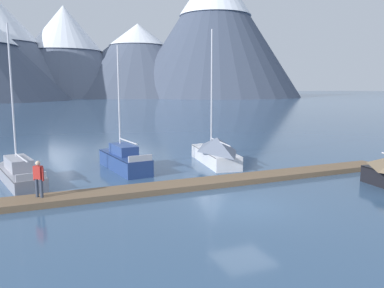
# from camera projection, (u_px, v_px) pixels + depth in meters

# --- Properties ---
(ground_plane) EXTENTS (700.00, 700.00, 0.00)m
(ground_plane) POSITION_uv_depth(u_px,v_px,m) (244.00, 206.00, 17.39)
(ground_plane) COLOR #38567A
(mountain_east_summit) EXTENTS (68.60, 68.60, 44.08)m
(mountain_east_summit) POSITION_uv_depth(u_px,v_px,m) (65.00, 49.00, 191.19)
(mountain_east_summit) COLOR slate
(mountain_east_summit) RESTS_ON ground
(mountain_rear_spur) EXTENTS (95.74, 95.74, 37.68)m
(mountain_rear_spur) POSITION_uv_depth(u_px,v_px,m) (138.00, 60.00, 205.71)
(mountain_rear_spur) COLOR #4C566B
(mountain_rear_spur) RESTS_ON ground
(mountain_north_horn) EXTENTS (84.88, 84.88, 65.40)m
(mountain_north_horn) POSITION_uv_depth(u_px,v_px,m) (215.00, 28.00, 192.38)
(mountain_north_horn) COLOR #424C60
(mountain_north_horn) RESTS_ON ground
(dock) EXTENTS (24.52, 2.20, 0.30)m
(dock) POSITION_uv_depth(u_px,v_px,m) (206.00, 183.00, 21.02)
(dock) COLOR brown
(dock) RESTS_ON ground
(sailboat_nearest_berth) EXTENTS (2.90, 7.39, 8.69)m
(sailboat_nearest_berth) POSITION_uv_depth(u_px,v_px,m) (18.00, 172.00, 22.01)
(sailboat_nearest_berth) COLOR #93939E
(sailboat_nearest_berth) RESTS_ON ground
(sailboat_second_berth) EXTENTS (2.28, 6.82, 7.87)m
(sailboat_second_berth) POSITION_uv_depth(u_px,v_px,m) (122.00, 159.00, 25.34)
(sailboat_second_berth) COLOR navy
(sailboat_second_berth) RESTS_ON ground
(sailboat_mid_dock_port) EXTENTS (2.75, 7.45, 9.19)m
(sailboat_mid_dock_port) POSITION_uv_depth(u_px,v_px,m) (214.00, 150.00, 27.22)
(sailboat_mid_dock_port) COLOR white
(sailboat_mid_dock_port) RESTS_ON ground
(person_on_dock) EXTENTS (0.46, 0.43, 1.69)m
(person_on_dock) POSITION_uv_depth(u_px,v_px,m) (39.00, 177.00, 17.64)
(person_on_dock) COLOR #384256
(person_on_dock) RESTS_ON dock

